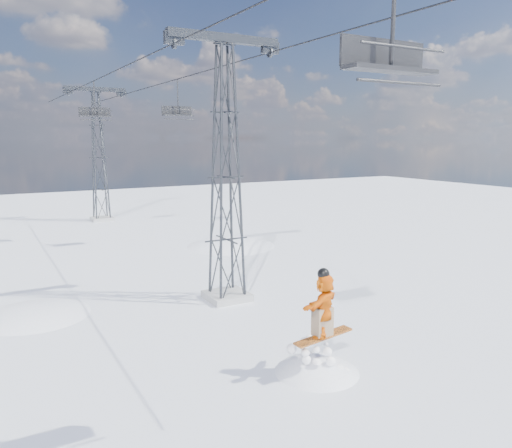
# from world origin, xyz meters

# --- Properties ---
(ground) EXTENTS (120.00, 120.00, 0.00)m
(ground) POSITION_xyz_m (0.00, 0.00, 0.00)
(ground) COLOR white
(ground) RESTS_ON ground
(snow_terrain) EXTENTS (39.00, 37.00, 22.00)m
(snow_terrain) POSITION_xyz_m (-4.77, 21.24, -9.59)
(snow_terrain) COLOR white
(snow_terrain) RESTS_ON ground
(lift_tower_near) EXTENTS (5.20, 1.80, 11.43)m
(lift_tower_near) POSITION_xyz_m (0.80, 8.00, 5.47)
(lift_tower_near) COLOR #999999
(lift_tower_near) RESTS_ON ground
(lift_tower_far) EXTENTS (5.20, 1.80, 11.43)m
(lift_tower_far) POSITION_xyz_m (0.80, 33.00, 5.47)
(lift_tower_far) COLOR #999999
(lift_tower_far) RESTS_ON ground
(haul_cables) EXTENTS (4.46, 51.00, 0.06)m
(haul_cables) POSITION_xyz_m (0.80, 19.50, 10.85)
(haul_cables) COLOR black
(haul_cables) RESTS_ON ground
(snowboarder_jump) EXTENTS (4.40, 4.40, 7.34)m
(snowboarder_jump) POSITION_xyz_m (0.10, 0.24, -1.59)
(snowboarder_jump) COLOR white
(snowboarder_jump) RESTS_ON ground
(lift_chair_near) EXTENTS (2.15, 0.62, 2.66)m
(lift_chair_near) POSITION_xyz_m (-1.40, -3.87, 8.72)
(lift_chair_near) COLOR black
(lift_chair_near) RESTS_ON ground
(lift_chair_mid) EXTENTS (2.03, 0.58, 2.52)m
(lift_chair_mid) POSITION_xyz_m (3.00, 19.45, 8.83)
(lift_chair_mid) COLOR black
(lift_chair_mid) RESTS_ON ground
(lift_chair_far) EXTENTS (2.05, 0.59, 2.54)m
(lift_chair_far) POSITION_xyz_m (-1.40, 23.08, 8.82)
(lift_chair_far) COLOR black
(lift_chair_far) RESTS_ON ground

